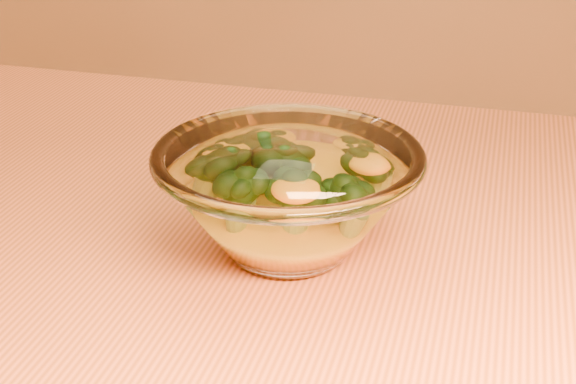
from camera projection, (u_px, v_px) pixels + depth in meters
The scene contains 3 objects.
glass_bowl at pixel (288, 197), 0.57m from camera, with size 0.19×0.19×0.08m.
cheese_sauce at pixel (288, 219), 0.58m from camera, with size 0.11×0.11×0.03m, color #FFAF15.
broccoli_heap at pixel (279, 181), 0.57m from camera, with size 0.13×0.11×0.05m.
Camera 1 is at (0.03, -0.43, 1.05)m, focal length 50.00 mm.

